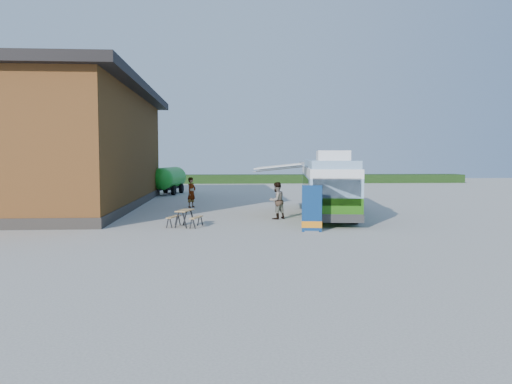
{
  "coord_description": "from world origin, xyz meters",
  "views": [
    {
      "loc": [
        -1.26,
        -21.69,
        3.1
      ],
      "look_at": [
        0.39,
        2.53,
        1.4
      ],
      "focal_mm": 35.0,
      "sensor_mm": 36.0,
      "label": 1
    }
  ],
  "objects": [
    {
      "name": "person_b",
      "position": [
        1.45,
        3.02,
        0.93
      ],
      "size": [
        1.14,
        1.1,
        1.85
      ],
      "primitive_type": "imported",
      "rotation": [
        0.0,
        0.0,
        -2.52
      ],
      "color": "#999999",
      "rests_on": "ground"
    },
    {
      "name": "ground",
      "position": [
        0.0,
        0.0,
        0.0
      ],
      "size": [
        100.0,
        100.0,
        0.0
      ],
      "primitive_type": "plane",
      "color": "#BCB7AD",
      "rests_on": "ground"
    },
    {
      "name": "banner",
      "position": [
        2.43,
        -1.41,
        0.8
      ],
      "size": [
        0.84,
        0.25,
        1.94
      ],
      "rotation": [
        0.0,
        0.0,
        -0.13
      ],
      "color": "navy",
      "rests_on": "ground"
    },
    {
      "name": "person_a",
      "position": [
        -3.15,
        9.1,
        0.93
      ],
      "size": [
        0.75,
        0.81,
        1.86
      ],
      "primitive_type": "imported",
      "rotation": [
        0.0,
        0.0,
        0.96
      ],
      "color": "#999999",
      "rests_on": "ground"
    },
    {
      "name": "bus",
      "position": [
        4.37,
        4.75,
        1.62
      ],
      "size": [
        3.77,
        11.28,
        3.4
      ],
      "rotation": [
        0.0,
        0.0,
        -0.13
      ],
      "color": "#297413",
      "rests_on": "ground"
    },
    {
      "name": "awning",
      "position": [
        1.96,
        4.81,
        2.47
      ],
      "size": [
        3.03,
        4.35,
        0.51
      ],
      "rotation": [
        0.0,
        0.0,
        -0.13
      ],
      "color": "white",
      "rests_on": "ground"
    },
    {
      "name": "picnic_table",
      "position": [
        -2.93,
        0.5,
        0.56
      ],
      "size": [
        1.61,
        1.52,
        0.76
      ],
      "rotation": [
        0.0,
        0.0,
        -0.3
      ],
      "color": "tan",
      "rests_on": "ground"
    },
    {
      "name": "barn",
      "position": [
        -10.5,
        10.0,
        3.59
      ],
      "size": [
        9.6,
        21.2,
        7.5
      ],
      "color": "brown",
      "rests_on": "ground"
    },
    {
      "name": "hedge",
      "position": [
        8.0,
        38.0,
        0.5
      ],
      "size": [
        40.0,
        3.0,
        1.0
      ],
      "primitive_type": "cube",
      "color": "#264419",
      "rests_on": "ground"
    },
    {
      "name": "slurry_tanker",
      "position": [
        -5.7,
        20.6,
        1.3
      ],
      "size": [
        2.53,
        6.04,
        2.26
      ],
      "rotation": [
        0.0,
        0.0,
        -0.18
      ],
      "color": "#1B9722",
      "rests_on": "ground"
    }
  ]
}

